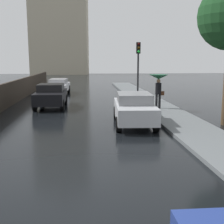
{
  "coord_description": "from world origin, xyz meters",
  "views": [
    {
      "loc": [
        0.65,
        -7.27,
        2.92
      ],
      "look_at": [
        1.69,
        4.23,
        0.89
      ],
      "focal_mm": 46.99,
      "sensor_mm": 36.0,
      "label": 1
    }
  ],
  "objects_px": {
    "car_white_mid_road": "(59,86)",
    "pedestrian_with_umbrella_near": "(159,81)",
    "traffic_light": "(138,60)",
    "car_silver_behind_camera": "(134,108)",
    "car_black_far_ahead": "(51,95)"
  },
  "relations": [
    {
      "from": "car_silver_behind_camera",
      "to": "pedestrian_with_umbrella_near",
      "type": "height_order",
      "value": "pedestrian_with_umbrella_near"
    },
    {
      "from": "car_black_far_ahead",
      "to": "traffic_light",
      "type": "height_order",
      "value": "traffic_light"
    },
    {
      "from": "car_white_mid_road",
      "to": "car_black_far_ahead",
      "type": "bearing_deg",
      "value": 93.96
    },
    {
      "from": "car_black_far_ahead",
      "to": "car_silver_behind_camera",
      "type": "xyz_separation_m",
      "value": [
        4.37,
        -5.52,
        -0.0
      ]
    },
    {
      "from": "car_white_mid_road",
      "to": "pedestrian_with_umbrella_near",
      "type": "bearing_deg",
      "value": 128.09
    },
    {
      "from": "car_silver_behind_camera",
      "to": "pedestrian_with_umbrella_near",
      "type": "distance_m",
      "value": 4.35
    },
    {
      "from": "car_silver_behind_camera",
      "to": "pedestrian_with_umbrella_near",
      "type": "relative_size",
      "value": 2.1
    },
    {
      "from": "car_white_mid_road",
      "to": "car_silver_behind_camera",
      "type": "height_order",
      "value": "car_silver_behind_camera"
    },
    {
      "from": "car_white_mid_road",
      "to": "car_silver_behind_camera",
      "type": "xyz_separation_m",
      "value": [
        4.56,
        -12.94,
        0.04
      ]
    },
    {
      "from": "pedestrian_with_umbrella_near",
      "to": "traffic_light",
      "type": "xyz_separation_m",
      "value": [
        -0.64,
        3.21,
        1.18
      ]
    },
    {
      "from": "traffic_light",
      "to": "pedestrian_with_umbrella_near",
      "type": "bearing_deg",
      "value": -78.7
    },
    {
      "from": "car_white_mid_road",
      "to": "car_black_far_ahead",
      "type": "relative_size",
      "value": 1.1
    },
    {
      "from": "car_white_mid_road",
      "to": "pedestrian_with_umbrella_near",
      "type": "height_order",
      "value": "pedestrian_with_umbrella_near"
    },
    {
      "from": "pedestrian_with_umbrella_near",
      "to": "car_white_mid_road",
      "type": "bearing_deg",
      "value": -37.25
    },
    {
      "from": "car_silver_behind_camera",
      "to": "pedestrian_with_umbrella_near",
      "type": "xyz_separation_m",
      "value": [
        2.04,
        3.72,
        0.99
      ]
    }
  ]
}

